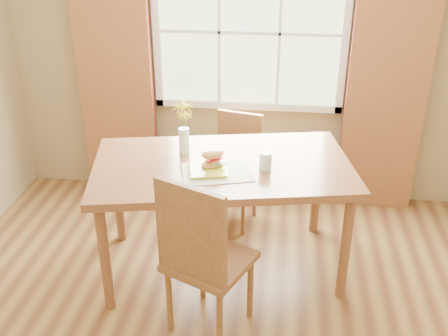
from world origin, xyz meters
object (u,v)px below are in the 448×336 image
Objects in this scene: dining_table at (222,175)px; croissant_sandwich at (213,158)px; chair_far at (235,164)px; water_glass at (265,161)px; chair_near at (201,254)px; flower_vase at (184,123)px.

dining_table is 9.48× the size of croissant_sandwich.
chair_far is 4.59× the size of croissant_sandwich.
croissant_sandwich is at bearing -81.14° from chair_far.
dining_table is at bearing 169.59° from water_glass.
chair_far is at bearing 112.37° from chair_near.
flower_vase is (-0.31, -0.56, 0.58)m from chair_far.
water_glass is at bearing -34.60° from croissant_sandwich.
chair_far is 0.86m from flower_vase.
chair_near is 0.70m from croissant_sandwich.
dining_table is 0.73m from chair_near.
dining_table is 1.74× the size of chair_near.
dining_table is 0.34m from water_glass.
chair_far is at bearing 43.75° from croissant_sandwich.
dining_table is at bearing -77.60° from chair_far.
chair_far is 2.41× the size of flower_vase.
chair_near is at bearing -78.43° from chair_far.
dining_table is at bearing 20.03° from croissant_sandwich.
dining_table is 4.97× the size of flower_vase.
chair_near is at bearing -117.23° from water_glass.
water_glass is at bearing 87.58° from chair_near.
croissant_sandwich is 0.35m from water_glass.
water_glass reaches higher than chair_far.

